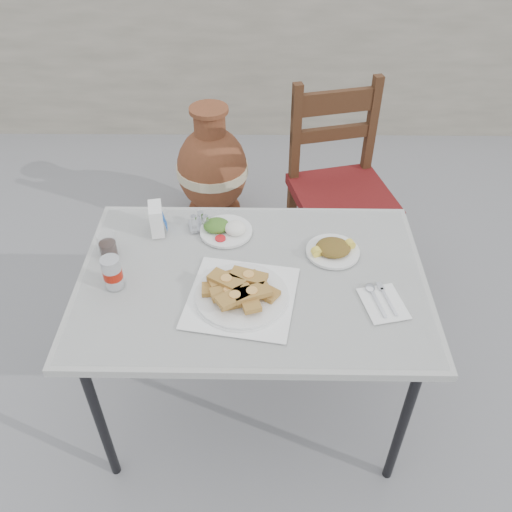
{
  "coord_description": "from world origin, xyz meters",
  "views": [
    {
      "loc": [
        -0.08,
        -1.53,
        2.11
      ],
      "look_at": [
        -0.09,
        -0.05,
        0.82
      ],
      "focal_mm": 38.0,
      "sensor_mm": 36.0,
      "label": 1
    }
  ],
  "objects_px": {
    "cola_glass": "(108,246)",
    "salad_rice_plate": "(225,229)",
    "soda_can": "(112,273)",
    "condiment_caddy": "(201,223)",
    "cafe_table": "(252,287)",
    "pide_plate": "(241,291)",
    "chair": "(340,189)",
    "terracotta_urn": "(212,170)",
    "salad_chopped_plate": "(333,249)",
    "napkin_holder": "(157,219)"
  },
  "relations": [
    {
      "from": "soda_can",
      "to": "condiment_caddy",
      "type": "relative_size",
      "value": 1.11
    },
    {
      "from": "napkin_holder",
      "to": "chair",
      "type": "relative_size",
      "value": 0.11
    },
    {
      "from": "cafe_table",
      "to": "soda_can",
      "type": "distance_m",
      "value": 0.5
    },
    {
      "from": "soda_can",
      "to": "terracotta_urn",
      "type": "xyz_separation_m",
      "value": [
        0.22,
        1.44,
        -0.48
      ]
    },
    {
      "from": "salad_chopped_plate",
      "to": "terracotta_urn",
      "type": "relative_size",
      "value": 0.27
    },
    {
      "from": "salad_chopped_plate",
      "to": "chair",
      "type": "distance_m",
      "value": 0.81
    },
    {
      "from": "napkin_holder",
      "to": "condiment_caddy",
      "type": "relative_size",
      "value": 1.09
    },
    {
      "from": "soda_can",
      "to": "pide_plate",
      "type": "bearing_deg",
      "value": -7.25
    },
    {
      "from": "condiment_caddy",
      "to": "chair",
      "type": "height_order",
      "value": "chair"
    },
    {
      "from": "salad_chopped_plate",
      "to": "napkin_holder",
      "type": "height_order",
      "value": "napkin_holder"
    },
    {
      "from": "salad_rice_plate",
      "to": "salad_chopped_plate",
      "type": "height_order",
      "value": "salad_rice_plate"
    },
    {
      "from": "cafe_table",
      "to": "soda_can",
      "type": "xyz_separation_m",
      "value": [
        -0.49,
        -0.05,
        0.12
      ]
    },
    {
      "from": "pide_plate",
      "to": "salad_chopped_plate",
      "type": "height_order",
      "value": "pide_plate"
    },
    {
      "from": "pide_plate",
      "to": "salad_rice_plate",
      "type": "height_order",
      "value": "pide_plate"
    },
    {
      "from": "salad_rice_plate",
      "to": "terracotta_urn",
      "type": "height_order",
      "value": "salad_rice_plate"
    },
    {
      "from": "salad_rice_plate",
      "to": "cafe_table",
      "type": "bearing_deg",
      "value": -66.67
    },
    {
      "from": "terracotta_urn",
      "to": "condiment_caddy",
      "type": "bearing_deg",
      "value": -87.24
    },
    {
      "from": "salad_rice_plate",
      "to": "terracotta_urn",
      "type": "bearing_deg",
      "value": 97.76
    },
    {
      "from": "condiment_caddy",
      "to": "soda_can",
      "type": "bearing_deg",
      "value": -129.08
    },
    {
      "from": "cola_glass",
      "to": "condiment_caddy",
      "type": "xyz_separation_m",
      "value": [
        0.33,
        0.18,
        -0.02
      ]
    },
    {
      "from": "salad_rice_plate",
      "to": "napkin_holder",
      "type": "xyz_separation_m",
      "value": [
        -0.27,
        0.01,
        0.04
      ]
    },
    {
      "from": "pide_plate",
      "to": "condiment_caddy",
      "type": "distance_m",
      "value": 0.43
    },
    {
      "from": "cafe_table",
      "to": "chair",
      "type": "relative_size",
      "value": 1.19
    },
    {
      "from": "pide_plate",
      "to": "cola_glass",
      "type": "distance_m",
      "value": 0.55
    },
    {
      "from": "cola_glass",
      "to": "napkin_holder",
      "type": "xyz_separation_m",
      "value": [
        0.16,
        0.15,
        0.02
      ]
    },
    {
      "from": "pide_plate",
      "to": "terracotta_urn",
      "type": "relative_size",
      "value": 0.55
    },
    {
      "from": "salad_rice_plate",
      "to": "soda_can",
      "type": "distance_m",
      "value": 0.49
    },
    {
      "from": "terracotta_urn",
      "to": "napkin_holder",
      "type": "bearing_deg",
      "value": -95.83
    },
    {
      "from": "chair",
      "to": "terracotta_urn",
      "type": "height_order",
      "value": "chair"
    },
    {
      "from": "cafe_table",
      "to": "pide_plate",
      "type": "height_order",
      "value": "pide_plate"
    },
    {
      "from": "salad_rice_plate",
      "to": "condiment_caddy",
      "type": "height_order",
      "value": "condiment_caddy"
    },
    {
      "from": "soda_can",
      "to": "chair",
      "type": "relative_size",
      "value": 0.12
    },
    {
      "from": "salad_rice_plate",
      "to": "condiment_caddy",
      "type": "relative_size",
      "value": 1.9
    },
    {
      "from": "cafe_table",
      "to": "salad_chopped_plate",
      "type": "distance_m",
      "value": 0.34
    },
    {
      "from": "cafe_table",
      "to": "napkin_holder",
      "type": "xyz_separation_m",
      "value": [
        -0.38,
        0.26,
        0.11
      ]
    },
    {
      "from": "salad_rice_plate",
      "to": "cola_glass",
      "type": "height_order",
      "value": "cola_glass"
    },
    {
      "from": "cola_glass",
      "to": "condiment_caddy",
      "type": "height_order",
      "value": "cola_glass"
    },
    {
      "from": "cola_glass",
      "to": "soda_can",
      "type": "bearing_deg",
      "value": -71.54
    },
    {
      "from": "chair",
      "to": "condiment_caddy",
      "type": "bearing_deg",
      "value": -150.55
    },
    {
      "from": "pide_plate",
      "to": "cola_glass",
      "type": "bearing_deg",
      "value": 156.42
    },
    {
      "from": "salad_chopped_plate",
      "to": "condiment_caddy",
      "type": "height_order",
      "value": "condiment_caddy"
    },
    {
      "from": "napkin_holder",
      "to": "pide_plate",
      "type": "bearing_deg",
      "value": -58.1
    },
    {
      "from": "pide_plate",
      "to": "chair",
      "type": "bearing_deg",
      "value": 64.92
    },
    {
      "from": "cola_glass",
      "to": "salad_rice_plate",
      "type": "bearing_deg",
      "value": 18.36
    },
    {
      "from": "pide_plate",
      "to": "chair",
      "type": "distance_m",
      "value": 1.14
    },
    {
      "from": "soda_can",
      "to": "cola_glass",
      "type": "bearing_deg",
      "value": 108.46
    },
    {
      "from": "napkin_holder",
      "to": "terracotta_urn",
      "type": "height_order",
      "value": "napkin_holder"
    },
    {
      "from": "condiment_caddy",
      "to": "chair",
      "type": "distance_m",
      "value": 0.92
    },
    {
      "from": "condiment_caddy",
      "to": "terracotta_urn",
      "type": "distance_m",
      "value": 1.18
    },
    {
      "from": "soda_can",
      "to": "chair",
      "type": "distance_m",
      "value": 1.35
    }
  ]
}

